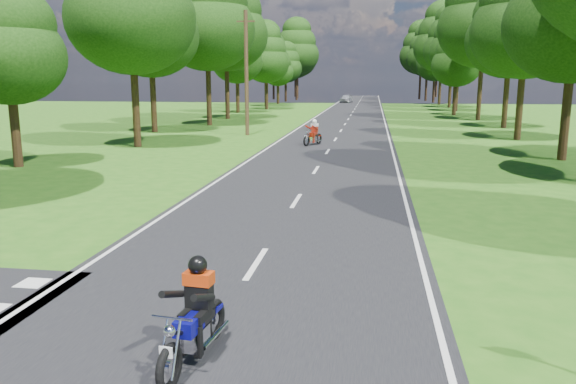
# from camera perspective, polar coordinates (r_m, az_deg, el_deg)

# --- Properties ---
(ground) EXTENTS (160.00, 160.00, 0.00)m
(ground) POSITION_cam_1_polar(r_m,az_deg,el_deg) (9.59, -5.72, -11.12)
(ground) COLOR #255A14
(ground) RESTS_ON ground
(main_road) EXTENTS (7.00, 140.00, 0.02)m
(main_road) POSITION_cam_1_polar(r_m,az_deg,el_deg) (58.73, 6.40, 7.76)
(main_road) COLOR black
(main_road) RESTS_ON ground
(road_markings) EXTENTS (7.40, 140.00, 0.01)m
(road_markings) POSITION_cam_1_polar(r_m,az_deg,el_deg) (56.87, 6.18, 7.66)
(road_markings) COLOR silver
(road_markings) RESTS_ON main_road
(treeline) EXTENTS (40.00, 115.35, 14.78)m
(treeline) POSITION_cam_1_polar(r_m,az_deg,el_deg) (68.80, 8.13, 15.11)
(treeline) COLOR black
(treeline) RESTS_ON ground
(telegraph_pole) EXTENTS (1.20, 0.26, 8.00)m
(telegraph_pole) POSITION_cam_1_polar(r_m,az_deg,el_deg) (37.49, -4.24, 11.99)
(telegraph_pole) COLOR #382616
(telegraph_pole) RESTS_ON ground
(rider_near_blue) EXTENTS (0.75, 1.74, 1.40)m
(rider_near_blue) POSITION_cam_1_polar(r_m,az_deg,el_deg) (7.49, -9.62, -11.89)
(rider_near_blue) COLOR #0C0B7F
(rider_near_blue) RESTS_ON main_road
(rider_far_red) EXTENTS (1.20, 1.81, 1.44)m
(rider_far_red) POSITION_cam_1_polar(r_m,az_deg,el_deg) (31.67, 2.53, 6.09)
(rider_far_red) COLOR #9D1C0C
(rider_far_red) RESTS_ON main_road
(distant_car) EXTENTS (2.32, 4.07, 1.31)m
(distant_car) POSITION_cam_1_polar(r_m,az_deg,el_deg) (90.35, 5.97, 9.44)
(distant_car) COLOR #ACAEB4
(distant_car) RESTS_ON main_road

